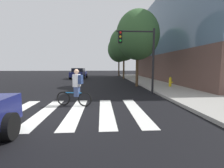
% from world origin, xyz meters
% --- Properties ---
extents(ground_plane, '(120.00, 120.00, 0.00)m').
position_xyz_m(ground_plane, '(0.00, 0.00, 0.00)').
color(ground_plane, black).
extents(crosswalk_stripes, '(7.86, 4.12, 0.01)m').
position_xyz_m(crosswalk_stripes, '(-0.33, 0.00, 0.01)').
color(crosswalk_stripes, silver).
rests_on(crosswalk_stripes, ground).
extents(sedan_mid, '(2.29, 4.56, 1.55)m').
position_xyz_m(sedan_mid, '(-1.43, 17.52, 0.80)').
color(sedan_mid, navy).
rests_on(sedan_mid, ground).
extents(cyclist, '(1.67, 0.50, 1.69)m').
position_xyz_m(cyclist, '(0.77, 0.94, 0.84)').
color(cyclist, black).
rests_on(cyclist, ground).
extents(traffic_light_near, '(2.47, 0.28, 4.20)m').
position_xyz_m(traffic_light_near, '(4.44, 3.89, 2.86)').
color(traffic_light_near, black).
rests_on(traffic_light_near, ground).
extents(fire_hydrant, '(0.33, 0.22, 0.78)m').
position_xyz_m(fire_hydrant, '(7.60, 6.45, 0.53)').
color(fire_hydrant, gold).
rests_on(fire_hydrant, sidewalk).
extents(street_tree_near, '(3.77, 3.77, 6.70)m').
position_xyz_m(street_tree_near, '(5.11, 7.87, 4.53)').
color(street_tree_near, '#4C3823').
rests_on(street_tree_near, ground).
extents(street_tree_mid, '(4.09, 4.09, 7.27)m').
position_xyz_m(street_tree_mid, '(5.13, 16.61, 4.91)').
color(street_tree_mid, '#4C3823').
rests_on(street_tree_mid, ground).
extents(street_tree_far, '(4.10, 4.10, 7.29)m').
position_xyz_m(street_tree_far, '(5.17, 23.42, 4.93)').
color(street_tree_far, '#4C3823').
rests_on(street_tree_far, ground).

